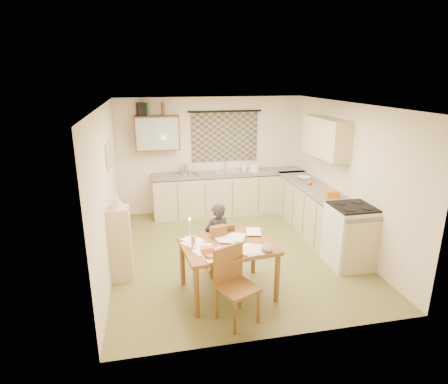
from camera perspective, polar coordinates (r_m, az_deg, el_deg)
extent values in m
cube|color=brown|center=(6.57, 1.56, -9.23)|extent=(4.00, 4.50, 0.02)
cube|color=white|center=(5.89, 1.76, 13.27)|extent=(4.00, 4.50, 0.02)
cube|color=#F0DFC3|center=(8.26, -1.98, 5.62)|extent=(4.00, 0.02, 2.50)
cube|color=#F0DFC3|center=(4.08, 9.05, -7.20)|extent=(4.00, 0.02, 2.50)
cube|color=#F0DFC3|center=(5.99, -17.41, 0.26)|extent=(0.02, 4.50, 2.50)
cube|color=#F0DFC3|center=(6.85, 18.26, 2.27)|extent=(0.02, 4.50, 2.50)
cube|color=navy|center=(8.21, 0.12, 8.39)|extent=(1.45, 0.03, 1.05)
cylinder|color=black|center=(8.12, 0.16, 12.21)|extent=(1.60, 0.04, 0.04)
cube|color=brown|center=(7.88, -10.16, 8.85)|extent=(0.90, 0.34, 0.70)
cube|color=#99B2A5|center=(7.71, -10.12, 8.67)|extent=(0.84, 0.02, 0.64)
cube|color=tan|center=(7.11, 15.27, 8.03)|extent=(0.34, 1.30, 0.70)
cube|color=beige|center=(6.26, -17.10, 5.27)|extent=(0.04, 0.50, 0.40)
cube|color=#BCBAA3|center=(6.26, -16.87, 5.29)|extent=(0.01, 0.42, 0.32)
cube|color=tan|center=(8.24, 0.81, -0.30)|extent=(3.30, 0.60, 0.86)
cube|color=#605D5B|center=(8.11, 0.83, 2.87)|extent=(3.30, 0.62, 0.04)
cube|color=tan|center=(7.23, 14.21, -3.42)|extent=(0.60, 2.95, 0.86)
cube|color=#605D5B|center=(7.08, 14.49, 0.14)|extent=(0.62, 2.95, 0.04)
cube|color=white|center=(6.30, 18.64, -6.44)|extent=(0.65, 0.65, 0.97)
cube|color=black|center=(6.12, 19.09, -2.13)|extent=(0.62, 0.62, 0.03)
cube|color=silver|center=(8.11, 0.68, 2.72)|extent=(0.63, 0.55, 0.10)
cylinder|color=silver|center=(8.23, 0.15, 4.23)|extent=(0.03, 0.03, 0.28)
cube|color=silver|center=(7.99, -3.35, 2.99)|extent=(0.43, 0.40, 0.06)
cylinder|color=silver|center=(7.93, -6.09, 3.47)|extent=(0.21, 0.21, 0.24)
cylinder|color=white|center=(8.22, 4.60, 3.73)|extent=(0.32, 0.32, 0.16)
imported|color=white|center=(8.21, 3.03, 3.83)|extent=(0.11, 0.11, 0.18)
imported|color=white|center=(7.72, 12.12, 2.10)|extent=(0.27, 0.27, 0.06)
cube|color=#C6660C|center=(6.68, 16.21, -0.33)|extent=(0.25, 0.20, 0.12)
sphere|color=#C6660C|center=(7.36, 12.93, 1.48)|extent=(0.10, 0.10, 0.10)
cube|color=black|center=(7.82, -12.51, 12.20)|extent=(0.20, 0.23, 0.26)
cylinder|color=#195926|center=(7.82, -11.59, 12.25)|extent=(0.09, 0.09, 0.26)
cylinder|color=brown|center=(7.83, -9.30, 12.38)|extent=(0.07, 0.07, 0.26)
cube|color=brown|center=(5.12, 0.61, -8.16)|extent=(1.32, 1.07, 0.05)
cube|color=brown|center=(5.77, -0.77, -8.55)|extent=(0.41, 0.41, 0.04)
cube|color=brown|center=(5.52, -0.29, -7.19)|extent=(0.38, 0.07, 0.42)
cube|color=brown|center=(4.69, 2.08, -14.44)|extent=(0.57, 0.57, 0.04)
cube|color=brown|center=(4.70, 0.64, -10.80)|extent=(0.41, 0.21, 0.47)
imported|color=black|center=(5.68, -1.02, -7.18)|extent=(0.57, 0.50, 1.14)
cube|color=tan|center=(5.74, -15.53, -7.65)|extent=(0.32, 0.30, 1.13)
cone|color=beige|center=(5.49, -16.09, -1.24)|extent=(0.20, 0.20, 0.22)
cube|color=brown|center=(5.30, -0.81, -5.99)|extent=(0.24, 0.15, 0.16)
imported|color=white|center=(4.93, 6.71, -8.39)|extent=(0.21, 0.21, 0.10)
imported|color=maroon|center=(4.80, -3.29, -9.53)|extent=(0.23, 0.29, 0.02)
imported|color=#C6660C|center=(4.93, -3.64, -8.82)|extent=(0.21, 0.26, 0.02)
cube|color=#C6660C|center=(4.73, -1.89, -9.80)|extent=(0.13, 0.10, 0.04)
cube|color=black|center=(4.89, 3.74, -9.04)|extent=(0.14, 0.08, 0.02)
cylinder|color=silver|center=(4.97, -4.70, -7.58)|extent=(0.06, 0.06, 0.18)
cylinder|color=white|center=(4.88, -5.23, -5.48)|extent=(0.03, 0.03, 0.22)
sphere|color=#FFCC66|center=(4.84, -5.27, -4.12)|extent=(0.02, 0.02, 0.02)
cube|color=white|center=(5.01, -3.33, -8.46)|extent=(0.30, 0.35, 0.00)
cube|color=white|center=(5.12, -4.68, -7.85)|extent=(0.35, 0.36, 0.00)
cube|color=white|center=(4.82, -2.16, -9.46)|extent=(0.23, 0.31, 0.00)
cube|color=white|center=(4.93, -3.56, -8.81)|extent=(0.29, 0.34, 0.00)
cube|color=white|center=(4.92, 4.34, -8.91)|extent=(0.22, 0.31, 0.00)
cube|color=white|center=(4.75, -1.80, -9.81)|extent=(0.26, 0.33, 0.00)
cube|color=white|center=(5.21, -4.76, -7.31)|extent=(0.35, 0.36, 0.00)
cube|color=white|center=(4.83, -2.10, -9.33)|extent=(0.22, 0.30, 0.00)
cube|color=white|center=(5.28, -0.46, -6.86)|extent=(0.28, 0.34, 0.00)
cube|color=white|center=(4.93, 3.39, -8.69)|extent=(0.28, 0.34, 0.00)
cube|color=white|center=(4.95, 4.50, -8.62)|extent=(0.32, 0.36, 0.00)
cube|color=white|center=(5.22, 0.69, -7.10)|extent=(0.30, 0.35, 0.00)
cube|color=white|center=(4.85, 0.15, -9.07)|extent=(0.26, 0.33, 0.00)
cube|color=white|center=(5.45, 4.55, -6.01)|extent=(0.27, 0.33, 0.00)
cube|color=white|center=(5.26, 2.00, -6.88)|extent=(0.31, 0.36, 0.00)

